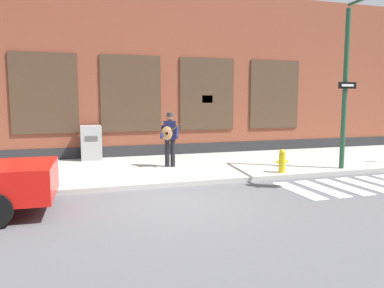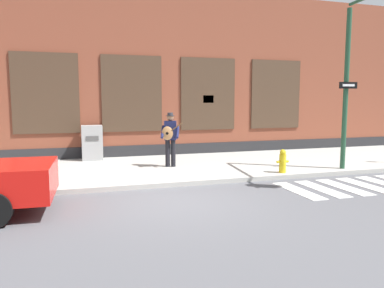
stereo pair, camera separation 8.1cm
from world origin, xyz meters
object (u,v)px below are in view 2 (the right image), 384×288
(traffic_light, at_px, (374,49))
(utility_box, at_px, (92,143))
(fire_hydrant, at_px, (283,161))
(busker, at_px, (170,136))

(traffic_light, distance_m, utility_box, 9.54)
(traffic_light, height_order, utility_box, traffic_light)
(traffic_light, relative_size, utility_box, 4.10)
(traffic_light, height_order, fire_hydrant, traffic_light)
(traffic_light, distance_m, fire_hydrant, 3.97)
(traffic_light, bearing_deg, fire_hydrant, 150.50)
(traffic_light, xyz_separation_m, fire_hydrant, (-2.05, 1.16, -3.20))
(utility_box, height_order, fire_hydrant, utility_box)
(busker, distance_m, utility_box, 3.24)
(utility_box, xyz_separation_m, fire_hydrant, (5.32, -4.15, -0.28))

